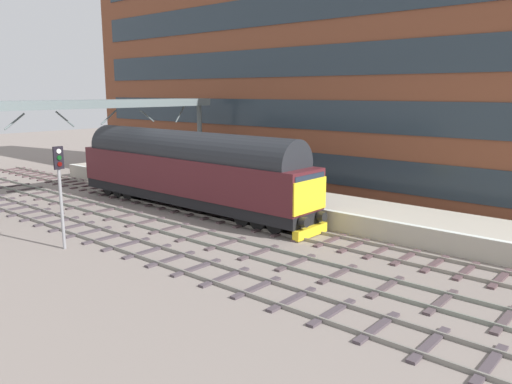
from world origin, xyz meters
TOP-DOWN VIEW (x-y plane):
  - ground_plane at (0.00, 0.00)m, footprint 140.00×140.00m
  - track_main at (0.00, 0.00)m, footprint 2.50×60.00m
  - track_adjacent_west at (-3.57, -0.00)m, footprint 2.50×60.00m
  - track_adjacent_far_west at (-6.64, 0.00)m, footprint 2.50×60.00m
  - station_platform at (3.60, 0.00)m, footprint 4.00×44.00m
  - station_building at (11.16, 5.74)m, footprint 5.41×42.00m
  - diesel_locomotive at (0.00, 5.57)m, footprint 2.74×17.90m
  - signal_post_near at (-8.73, 4.00)m, footprint 0.44×0.22m
  - platform_number_sign at (1.92, -2.13)m, footprint 0.10×0.44m
  - waiting_passenger at (2.82, -1.92)m, footprint 0.43×0.49m
  - overhead_footbridge at (-1.27, 11.45)m, footprint 15.94×2.00m

SIDE VIEW (x-z plane):
  - ground_plane at x=0.00m, z-range 0.00..0.00m
  - track_main at x=0.00m, z-range -0.02..0.13m
  - track_adjacent_far_west at x=-6.64m, z-range -0.02..0.13m
  - track_adjacent_west at x=-3.57m, z-range -0.02..0.13m
  - station_platform at x=3.60m, z-range 0.00..1.01m
  - waiting_passenger at x=2.82m, z-range 1.17..2.81m
  - platform_number_sign at x=1.92m, z-range 1.30..3.03m
  - diesel_locomotive at x=0.00m, z-range 0.14..4.82m
  - signal_post_near at x=-8.73m, z-range 0.65..5.25m
  - overhead_footbridge at x=-1.27m, z-range 2.67..9.08m
  - station_building at x=11.16m, z-range 0.00..17.39m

